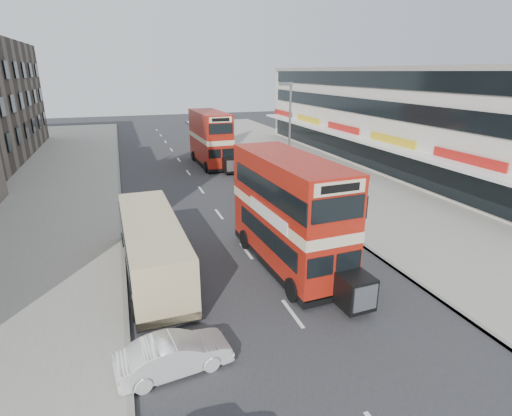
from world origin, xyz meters
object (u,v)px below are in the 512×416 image
object	(u,v)px
pedestrian_far	(271,151)
car_right_c	(226,149)
coach	(152,245)
pedestrian_near	(329,184)
bus_second	(210,138)
car_left_front	(174,355)
cyclist	(239,171)
bus_main	(289,213)
street_lamp	(289,128)
car_right_a	(272,187)
car_right_b	(260,172)

from	to	relation	value
pedestrian_far	car_right_c	bearing A→B (deg)	119.00
coach	pedestrian_near	bearing A→B (deg)	29.68
bus_second	car_left_front	size ratio (longest dim) A/B	2.58
cyclist	bus_second	bearing A→B (deg)	97.50
bus_main	bus_second	xyz separation A→B (m)	(1.30, 22.65, -0.04)
street_lamp	coach	bearing A→B (deg)	-135.76
coach	car_left_front	distance (m)	6.76
car_right_a	car_right_b	size ratio (longest dim) A/B	1.13
street_lamp	pedestrian_far	distance (m)	11.13
car_left_front	car_right_b	xyz separation A→B (m)	(10.23, 21.41, 0.04)
bus_second	coach	world-z (taller)	bus_second
car_left_front	car_right_b	world-z (taller)	car_right_b
cyclist	pedestrian_far	bearing A→B (deg)	44.65
car_right_b	bus_main	bearing A→B (deg)	-12.59
bus_second	car_right_a	xyz separation A→B (m)	(1.94, -11.99, -1.91)
coach	pedestrian_near	size ratio (longest dim) A/B	5.95
bus_main	car_right_c	bearing A→B (deg)	-101.38
street_lamp	car_right_a	xyz separation A→B (m)	(-1.85, -1.49, -4.05)
car_left_front	pedestrian_far	size ratio (longest dim) A/B	1.85
cyclist	street_lamp	bearing A→B (deg)	-64.16
coach	car_right_b	world-z (taller)	coach
cyclist	pedestrian_near	bearing A→B (deg)	-60.97
car_right_c	coach	bearing A→B (deg)	-14.59
car_right_c	pedestrian_near	bearing A→B (deg)	17.38
cyclist	car_right_b	bearing A→B (deg)	-31.54
bus_second	pedestrian_near	size ratio (longest dim) A/B	5.85
street_lamp	car_left_front	world-z (taller)	street_lamp
coach	pedestrian_far	bearing A→B (deg)	55.44
car_left_front	pedestrian_near	distance (m)	20.03
car_right_b	car_right_a	bearing A→B (deg)	-7.30
coach	cyclist	distance (m)	17.81
car_right_c	pedestrian_near	distance (m)	17.97
car_right_b	car_right_c	xyz separation A→B (m)	(-0.16, 11.14, 0.06)
bus_second	pedestrian_near	xyz separation A→B (m)	(5.93, -13.29, -1.72)
street_lamp	pedestrian_near	distance (m)	5.21
bus_second	coach	distance (m)	22.77
coach	pedestrian_far	xyz separation A→B (m)	(13.68, 21.19, -0.34)
car_right_a	pedestrian_far	distance (m)	12.46
car_right_b	pedestrian_far	xyz separation A→B (m)	(3.42, 6.49, 0.48)
street_lamp	car_right_a	bearing A→B (deg)	-141.14
car_left_front	cyclist	xyz separation A→B (m)	(8.65, 22.25, 0.06)
car_right_a	pedestrian_near	world-z (taller)	pedestrian_near
car_left_front	cyclist	size ratio (longest dim) A/B	1.81
car_right_a	coach	bearing A→B (deg)	-47.39
bus_second	car_right_b	size ratio (longest dim) A/B	2.03
coach	car_right_b	distance (m)	17.95
street_lamp	pedestrian_near	bearing A→B (deg)	-52.43
car_right_b	pedestrian_near	world-z (taller)	pedestrian_near
bus_main	pedestrian_far	world-z (taller)	bus_main
pedestrian_near	car_right_c	bearing A→B (deg)	-100.15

